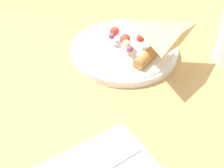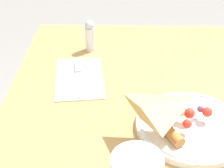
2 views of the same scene
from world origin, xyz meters
name	(u,v)px [view 1 (image 1 of 2)]	position (x,y,z in m)	size (l,w,h in m)	color
dining_table	(146,82)	(0.00, 0.00, 0.64)	(1.22, 0.86, 0.73)	tan
plate_pizza	(125,48)	(-0.05, 0.01, 0.75)	(0.24, 0.24, 0.06)	white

